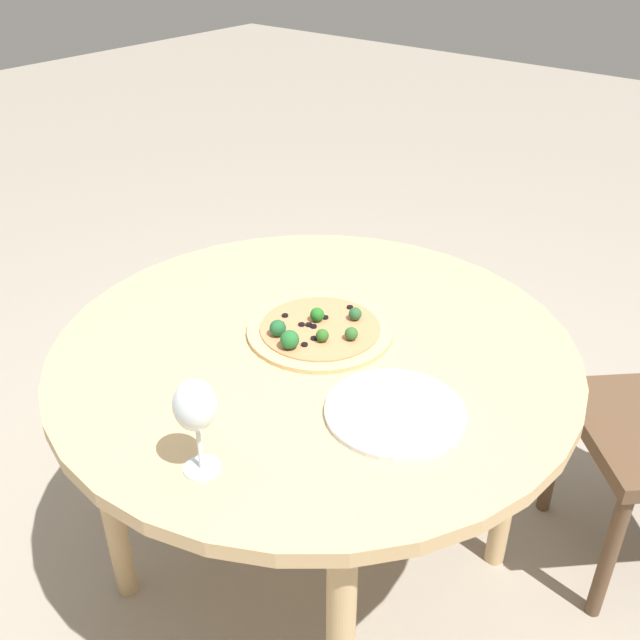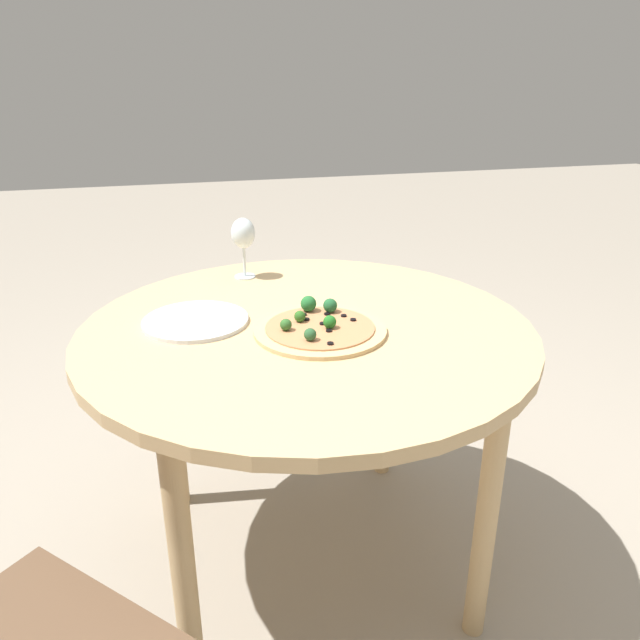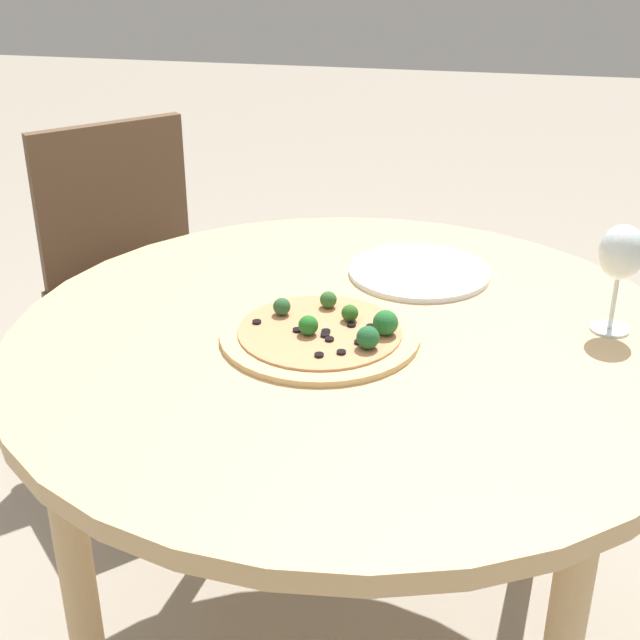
{
  "view_description": "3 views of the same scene",
  "coord_description": "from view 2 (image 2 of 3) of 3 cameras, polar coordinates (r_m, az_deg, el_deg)",
  "views": [
    {
      "loc": [
        -0.93,
        -0.78,
        1.51
      ],
      "look_at": [
        0.05,
        0.02,
        0.73
      ],
      "focal_mm": 40.0,
      "sensor_mm": 36.0,
      "label": 1
    },
    {
      "loc": [
        1.32,
        -0.3,
        1.28
      ],
      "look_at": [
        0.05,
        0.02,
        0.73
      ],
      "focal_mm": 35.0,
      "sensor_mm": 36.0,
      "label": 2
    },
    {
      "loc": [
        -0.19,
        1.21,
        1.33
      ],
      "look_at": [
        0.05,
        0.02,
        0.73
      ],
      "focal_mm": 50.0,
      "sensor_mm": 36.0,
      "label": 3
    }
  ],
  "objects": [
    {
      "name": "wine_glass",
      "position": [
        1.79,
        -7.04,
        7.73
      ],
      "size": [
        0.07,
        0.07,
        0.17
      ],
      "color": "silver",
      "rests_on": "dining_table"
    },
    {
      "name": "pizza",
      "position": [
        1.44,
        -0.08,
        -0.66
      ],
      "size": [
        0.31,
        0.31,
        0.05
      ],
      "color": "tan",
      "rests_on": "dining_table"
    },
    {
      "name": "ground_plane",
      "position": [
        1.87,
        -1.04,
        -20.78
      ],
      "size": [
        12.0,
        12.0,
        0.0
      ],
      "primitive_type": "plane",
      "color": "gray"
    },
    {
      "name": "dining_table",
      "position": [
        1.5,
        -1.2,
        -3.0
      ],
      "size": [
        1.07,
        1.07,
        0.7
      ],
      "color": "tan",
      "rests_on": "ground_plane"
    },
    {
      "name": "plate_near",
      "position": [
        1.52,
        -11.31,
        -0.08
      ],
      "size": [
        0.25,
        0.25,
        0.01
      ],
      "color": "silver",
      "rests_on": "dining_table"
    }
  ]
}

